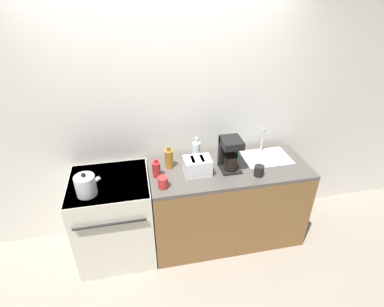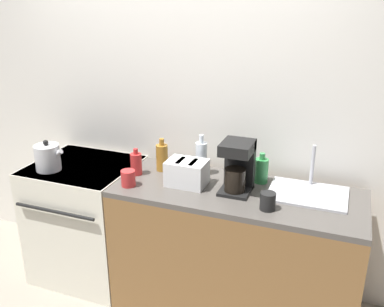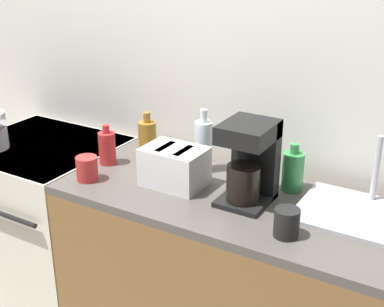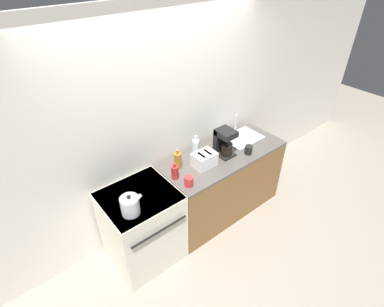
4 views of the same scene
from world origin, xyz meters
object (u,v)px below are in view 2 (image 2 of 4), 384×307
Objects in this scene: bottle_clear at (201,158)px; bottle_red at (136,164)px; coffee_maker at (238,165)px; bottle_green at (261,170)px; toaster at (187,173)px; cup_black at (268,201)px; kettle at (48,157)px; bottle_amber at (162,157)px; stove at (88,218)px; cup_red at (128,178)px.

bottle_clear reaches higher than bottle_red.
bottle_green is at bearing 55.75° from coffee_maker.
toaster is 0.58m from cup_black.
coffee_maker is 0.23m from bottle_green.
bottle_clear is 2.72× the size of cup_black.
kettle is 1.48m from bottle_green.
stove is at bearing -168.47° from bottle_amber.
toaster is at bearing 164.83° from cup_black.
coffee_maker is at bearing -27.89° from bottle_clear.
bottle_amber is at bearing 43.38° from bottle_red.
bottle_clear reaches higher than kettle.
bottle_green is 0.69m from bottle_amber.
kettle is 1.01m from toaster.
bottle_green is at bearing 7.43° from stove.
bottle_clear is 0.63m from cup_black.
bottle_clear reaches higher than stove.
kettle is (-0.17, -0.16, 0.54)m from stove.
bottle_clear is at bearing 147.16° from cup_black.
coffee_maker is at bearing 6.54° from kettle.
kettle is at bearing 178.78° from cup_black.
bottle_green is (1.44, 0.32, -0.01)m from kettle.
cup_red is at bearing -155.91° from toaster.
bottle_clear is at bearing 42.45° from cup_red.
bottle_amber is 0.87m from cup_black.
kettle is 0.80m from bottle_amber.
bottle_clear is 0.28m from bottle_amber.
bottle_amber reaches higher than bottle_red.
toaster is 0.38m from cup_red.
bottle_clear is at bearing 6.31° from bottle_amber.
bottle_green is 0.85m from bottle_red.
toaster is (0.83, -0.04, 0.53)m from stove.
kettle reaches higher than toaster.
bottle_clear is at bearing 16.65° from kettle.
stove is 8.70× the size of cup_black.
coffee_maker is (1.16, -0.01, 0.61)m from stove.
coffee_maker is 3.15× the size of cup_black.
bottle_red is at bearing 101.86° from cup_red.
bottle_green is at bearing 11.96° from bottle_red.
cup_black is (0.23, -0.19, -0.12)m from coffee_maker.
bottle_red reaches higher than cup_red.
cup_red is (-0.67, -0.19, -0.12)m from coffee_maker.
bottle_clear reaches higher than cup_red.
stove is 3.57× the size of toaster.
coffee_maker is 0.71m from cup_red.
bottle_amber is 0.33m from cup_red.
bottle_clear is 0.41m from bottle_green.
toaster is 1.36× the size of bottle_red.
toaster is 0.30m from bottle_amber.
stove is at bearing 172.18° from cup_black.
bottle_amber is at bearing 72.84° from cup_red.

